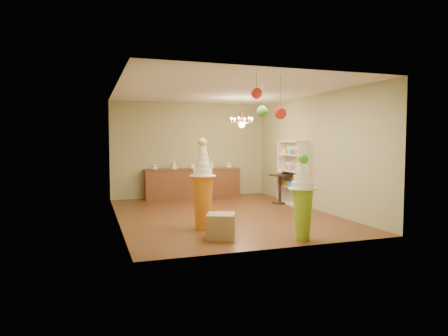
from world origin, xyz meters
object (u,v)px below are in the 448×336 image
object	(u,v)px
pedestal_orange	(203,194)
pedestal_green	(303,203)
sideboard	(193,183)
round_table	(280,184)

from	to	relation	value
pedestal_orange	pedestal_green	bearing A→B (deg)	-44.09
sideboard	pedestal_orange	bearing A→B (deg)	-101.66
pedestal_orange	round_table	size ratio (longest dim) A/B	2.20
pedestal_green	round_table	xyz separation A→B (m)	(1.52, 3.94, -0.13)
pedestal_orange	sideboard	size ratio (longest dim) A/B	0.61
pedestal_orange	sideboard	distance (m)	4.48
pedestal_orange	sideboard	xyz separation A→B (m)	(0.90, 4.38, -0.23)
pedestal_green	pedestal_orange	xyz separation A→B (m)	(-1.48, 1.44, 0.04)
sideboard	round_table	world-z (taller)	sideboard
round_table	sideboard	bearing A→B (deg)	138.10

